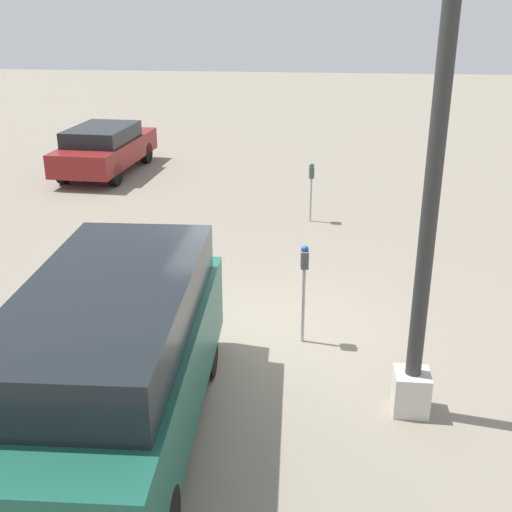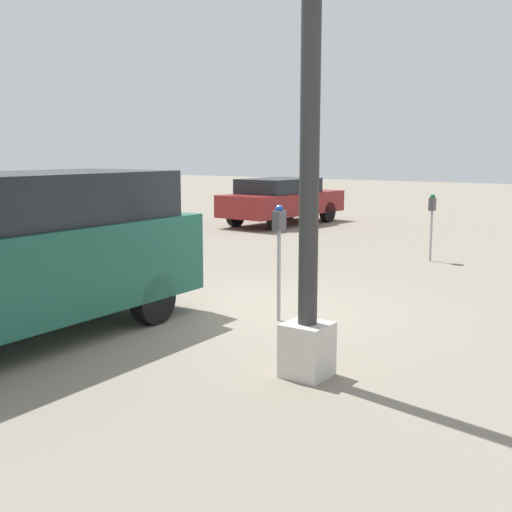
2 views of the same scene
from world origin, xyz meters
name	(u,v)px [view 1 (image 1 of 2)]	position (x,y,z in m)	size (l,w,h in m)	color
ground_plane	(265,334)	(0.00, 0.00, 0.00)	(80.00, 80.00, 0.00)	gray
parking_meter_near	(304,272)	(0.17, 0.58, 1.15)	(0.21, 0.13, 1.56)	#9E9EA3
parking_meter_far	(311,179)	(-5.63, 0.52, 1.03)	(0.21, 0.13, 1.39)	#9E9EA3
lamp_post	(424,263)	(1.81, 2.01, 2.02)	(0.44, 0.44, 5.51)	beige
parked_van	(112,360)	(2.80, -1.47, 1.09)	(5.03, 2.15, 2.00)	#195142
car_distant	(105,148)	(-9.55, -5.74, 0.78)	(4.57, 1.97, 1.43)	maroon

